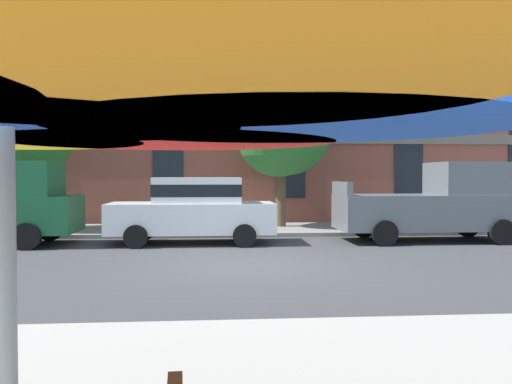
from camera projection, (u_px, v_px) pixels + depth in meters
ground_plane at (245, 266)px, 10.90m from camera, size 120.00×120.00×0.00m
sidewalk_far at (232, 230)px, 17.67m from camera, size 56.00×3.60×0.12m
apartment_building at (225, 46)px, 25.59m from camera, size 44.94×12.08×16.00m
sedan_white at (194, 208)px, 14.46m from camera, size 4.40×1.98×1.78m
pickup_gray at (437, 204)px, 15.02m from camera, size 5.10×2.12×2.20m
street_tree_left at (25, 131)px, 16.83m from camera, size 2.95×2.98×4.75m
street_tree_middle at (282, 129)px, 18.14m from camera, size 3.26×3.30×5.01m
patio_umbrella at (4, 47)px, 1.76m from camera, size 3.47×3.22×2.57m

